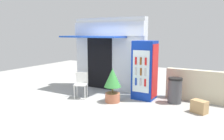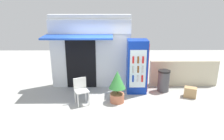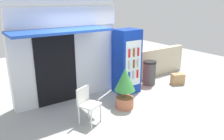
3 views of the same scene
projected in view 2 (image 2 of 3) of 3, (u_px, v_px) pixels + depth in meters
name	position (u px, v px, depth m)	size (l,w,h in m)	color
ground	(106.00, 106.00, 6.94)	(16.00, 16.00, 0.00)	#A3A39E
storefront_building	(90.00, 50.00, 8.10)	(3.06, 1.27, 2.76)	silver
drink_cooler	(137.00, 67.00, 7.73)	(0.73, 0.66, 1.95)	#0C2D9E
plastic_chair	(81.00, 89.00, 6.96)	(0.55, 0.54, 0.86)	silver
potted_plant_near_shop	(117.00, 85.00, 7.03)	(0.54, 0.54, 1.10)	#BC6B4C
trash_bin	(164.00, 81.00, 7.96)	(0.44, 0.44, 0.81)	#47474C
stone_boundary_wall	(183.00, 73.00, 8.48)	(2.66, 0.24, 1.02)	beige
cardboard_box	(190.00, 92.00, 7.52)	(0.41, 0.27, 0.36)	tan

